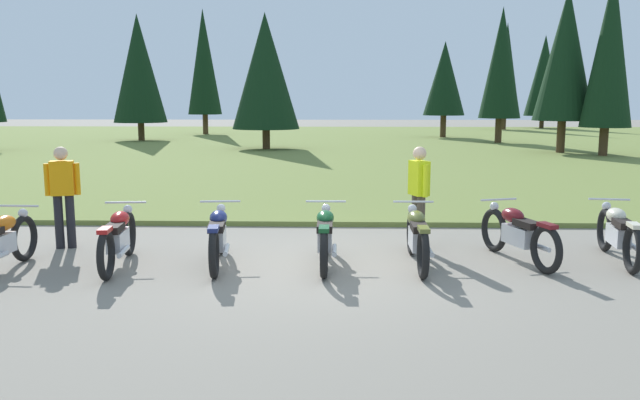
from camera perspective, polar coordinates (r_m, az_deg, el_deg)
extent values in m
plane|color=gray|center=(9.41, -0.11, -5.99)|extent=(140.00, 140.00, 0.00)
cube|color=olive|center=(34.18, 1.23, 4.92)|extent=(80.00, 44.00, 0.10)
cylinder|color=#47331E|center=(29.44, 23.85, 4.68)|extent=(0.36, 0.36, 1.28)
cone|color=black|center=(29.46, 24.33, 12.16)|extent=(2.05, 2.05, 6.41)
cylinder|color=#47331E|center=(52.59, 15.99, 6.63)|extent=(0.36, 0.36, 1.31)
cone|color=black|center=(52.61, 16.18, 11.14)|extent=(2.28, 2.28, 6.97)
cylinder|color=#47331E|center=(40.96, 10.87, 6.38)|extent=(0.36, 0.36, 1.46)
cone|color=black|center=(40.95, 10.99, 10.55)|extent=(2.55, 2.55, 4.50)
cylinder|color=#47331E|center=(38.58, -15.57, 5.82)|extent=(0.36, 0.36, 1.13)
cone|color=black|center=(38.57, -15.80, 11.17)|extent=(3.01, 3.01, 6.08)
cylinder|color=#47331E|center=(56.41, 19.07, 6.52)|extent=(0.36, 0.36, 1.12)
cone|color=black|center=(56.41, 19.27, 10.39)|extent=(2.97, 2.97, 6.50)
cylinder|color=#47331E|center=(36.50, 15.55, 5.90)|extent=(0.36, 0.36, 1.43)
cone|color=black|center=(36.51, 15.79, 11.64)|extent=(2.23, 2.23, 5.89)
cylinder|color=#47331E|center=(30.44, 20.59, 5.20)|extent=(0.36, 0.36, 1.52)
cone|color=black|center=(30.46, 20.97, 12.00)|extent=(2.58, 2.58, 5.72)
cylinder|color=#47331E|center=(44.64, -10.13, 6.58)|extent=(0.36, 0.36, 1.44)
cone|color=black|center=(44.68, -10.28, 11.98)|extent=(2.27, 2.27, 6.98)
cylinder|color=#47331E|center=(30.80, -4.79, 5.34)|extent=(0.36, 0.36, 1.05)
cone|color=black|center=(30.77, -4.87, 11.33)|extent=(3.18, 3.18, 5.39)
torus|color=black|center=(10.68, -24.78, -3.09)|extent=(0.12, 0.70, 0.70)
ellipsoid|color=orange|center=(10.18, -26.28, -1.86)|extent=(0.28, 0.49, 0.22)
cylinder|color=silver|center=(10.51, -25.22, -0.48)|extent=(0.62, 0.05, 0.03)
sphere|color=silver|center=(10.63, -24.86, -1.07)|extent=(0.14, 0.14, 0.14)
torus|color=black|center=(10.47, -16.62, -2.87)|extent=(0.17, 0.71, 0.70)
torus|color=black|center=(9.14, -18.46, -4.65)|extent=(0.17, 0.71, 0.70)
cube|color=silver|center=(9.79, -17.49, -3.41)|extent=(0.27, 0.66, 0.28)
ellipsoid|color=#AD1919|center=(9.91, -17.33, -1.61)|extent=(0.31, 0.51, 0.22)
cube|color=black|center=(9.54, -17.85, -2.40)|extent=(0.27, 0.50, 0.10)
cube|color=#AD1919|center=(9.07, -18.56, -2.56)|extent=(0.17, 0.33, 0.06)
cylinder|color=silver|center=(10.28, -16.87, -0.20)|extent=(0.62, 0.10, 0.03)
sphere|color=silver|center=(10.42, -16.69, -0.80)|extent=(0.14, 0.14, 0.14)
cylinder|color=silver|center=(9.49, -17.04, -4.39)|extent=(0.13, 0.55, 0.07)
torus|color=black|center=(10.24, -8.73, -2.85)|extent=(0.18, 0.71, 0.70)
torus|color=black|center=(8.88, -9.39, -4.68)|extent=(0.18, 0.71, 0.70)
cube|color=silver|center=(9.55, -9.04, -3.41)|extent=(0.27, 0.66, 0.28)
ellipsoid|color=navy|center=(9.67, -9.00, -1.56)|extent=(0.31, 0.51, 0.22)
cube|color=black|center=(9.29, -9.18, -2.37)|extent=(0.27, 0.50, 0.10)
cube|color=navy|center=(8.81, -9.44, -2.53)|extent=(0.17, 0.33, 0.06)
cylinder|color=silver|center=(10.06, -8.84, -0.12)|extent=(0.62, 0.10, 0.03)
sphere|color=silver|center=(10.19, -8.78, -0.73)|extent=(0.14, 0.14, 0.14)
cylinder|color=silver|center=(9.27, -8.31, -4.40)|extent=(0.13, 0.55, 0.07)
torus|color=black|center=(10.12, 0.53, -2.89)|extent=(0.10, 0.70, 0.70)
torus|color=black|center=(8.76, 0.36, -4.76)|extent=(0.10, 0.70, 0.70)
cube|color=silver|center=(9.43, 0.45, -3.46)|extent=(0.20, 0.64, 0.28)
ellipsoid|color=#144C23|center=(9.55, 0.47, -1.58)|extent=(0.26, 0.48, 0.22)
cube|color=black|center=(9.17, 0.42, -2.41)|extent=(0.22, 0.48, 0.10)
cube|color=#144C23|center=(8.68, 0.36, -2.57)|extent=(0.14, 0.32, 0.06)
cylinder|color=silver|center=(9.93, 0.52, -0.12)|extent=(0.62, 0.03, 0.03)
sphere|color=silver|center=(10.07, 0.53, -0.75)|extent=(0.14, 0.14, 0.14)
cylinder|color=silver|center=(9.16, 1.29, -4.47)|extent=(0.07, 0.55, 0.07)
torus|color=black|center=(10.20, 8.16, -2.89)|extent=(0.10, 0.70, 0.70)
torus|color=black|center=(8.84, 9.14, -4.74)|extent=(0.10, 0.70, 0.70)
cube|color=silver|center=(9.51, 8.62, -3.46)|extent=(0.20, 0.64, 0.28)
ellipsoid|color=brown|center=(9.63, 8.53, -1.60)|extent=(0.26, 0.48, 0.22)
cube|color=black|center=(9.25, 8.81, -2.42)|extent=(0.22, 0.48, 0.10)
cube|color=brown|center=(8.77, 9.19, -2.58)|extent=(0.14, 0.32, 0.06)
cylinder|color=silver|center=(10.01, 8.28, -0.15)|extent=(0.62, 0.03, 0.03)
sphere|color=silver|center=(10.15, 8.19, -0.77)|extent=(0.14, 0.14, 0.14)
cylinder|color=silver|center=(9.26, 9.68, -4.46)|extent=(0.07, 0.55, 0.07)
torus|color=black|center=(10.68, 15.18, -2.58)|extent=(0.30, 0.70, 0.70)
torus|color=black|center=(9.53, 19.43, -4.15)|extent=(0.30, 0.70, 0.70)
cube|color=silver|center=(10.08, 17.20, -3.05)|extent=(0.38, 0.67, 0.28)
ellipsoid|color=maroon|center=(10.18, 16.73, -1.31)|extent=(0.39, 0.53, 0.22)
cube|color=black|center=(9.86, 17.94, -2.04)|extent=(0.35, 0.52, 0.10)
cube|color=maroon|center=(9.46, 19.54, -2.14)|extent=(0.23, 0.35, 0.06)
cylinder|color=silver|center=(10.51, 15.57, 0.04)|extent=(0.60, 0.21, 0.03)
sphere|color=silver|center=(10.63, 15.21, -0.55)|extent=(0.14, 0.14, 0.14)
cylinder|color=silver|center=(9.94, 18.78, -3.89)|extent=(0.23, 0.55, 0.07)
torus|color=black|center=(11.31, 23.98, -2.42)|extent=(0.19, 0.71, 0.70)
torus|color=black|center=(9.99, 26.02, -3.97)|extent=(0.19, 0.71, 0.70)
cube|color=silver|center=(10.63, 24.96, -2.88)|extent=(0.28, 0.66, 0.28)
ellipsoid|color=beige|center=(10.76, 24.79, -1.23)|extent=(0.32, 0.51, 0.22)
cube|color=black|center=(10.39, 25.36, -1.93)|extent=(0.28, 0.50, 0.10)
cube|color=beige|center=(9.92, 26.15, -2.05)|extent=(0.18, 0.34, 0.06)
cylinder|color=silver|center=(11.13, 24.28, 0.06)|extent=(0.62, 0.11, 0.03)
sphere|color=silver|center=(11.26, 24.08, -0.50)|extent=(0.14, 0.14, 0.14)
cylinder|color=silver|center=(10.41, 26.11, -3.76)|extent=(0.14, 0.55, 0.07)
cylinder|color=#4C4233|center=(10.74, 8.47, -1.81)|extent=(0.14, 0.14, 0.88)
cylinder|color=#4C4233|center=(10.58, 8.91, -1.99)|extent=(0.14, 0.14, 0.88)
cube|color=#D8EA19|center=(10.55, 8.78, 1.95)|extent=(0.33, 0.41, 0.56)
sphere|color=beige|center=(10.51, 8.83, 4.11)|extent=(0.22, 0.22, 0.22)
cylinder|color=#D8EA19|center=(10.75, 8.22, 1.98)|extent=(0.09, 0.09, 0.52)
cylinder|color=#D8EA19|center=(10.35, 9.36, 1.69)|extent=(0.09, 0.09, 0.52)
cylinder|color=black|center=(11.31, -21.25, -1.78)|extent=(0.14, 0.14, 0.88)
cylinder|color=black|center=(11.34, -22.15, -1.81)|extent=(0.14, 0.14, 0.88)
cube|color=orange|center=(11.22, -21.91, 1.82)|extent=(0.41, 0.31, 0.56)
sphere|color=beige|center=(11.18, -22.03, 3.85)|extent=(0.22, 0.22, 0.22)
cylinder|color=orange|center=(11.19, -20.74, 1.77)|extent=(0.09, 0.09, 0.52)
cylinder|color=orange|center=(11.26, -23.06, 1.67)|extent=(0.09, 0.09, 0.52)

